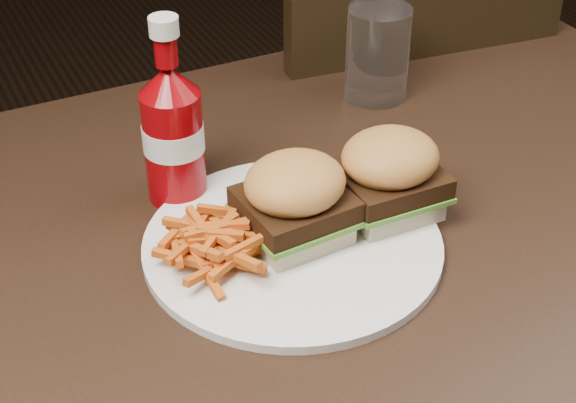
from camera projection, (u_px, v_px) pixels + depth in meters
name	position (u px, v px, depth m)	size (l,w,h in m)	color
dining_table	(295.00, 261.00, 0.88)	(1.20, 0.80, 0.04)	black
chair_far	(358.00, 173.00, 1.56)	(0.43, 0.43, 0.04)	black
plate	(293.00, 244.00, 0.86)	(0.29, 0.29, 0.01)	white
sandwich_half_a	(295.00, 227.00, 0.86)	(0.09, 0.08, 0.02)	#EFEABB
sandwich_half_b	(387.00, 201.00, 0.90)	(0.09, 0.08, 0.02)	beige
fries_pile	(218.00, 238.00, 0.83)	(0.10, 0.10, 0.04)	orange
ketchup_bottle	(174.00, 147.00, 0.91)	(0.06, 0.06, 0.12)	#7D0207
tumbler	(377.00, 56.00, 1.09)	(0.08, 0.08, 0.12)	white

